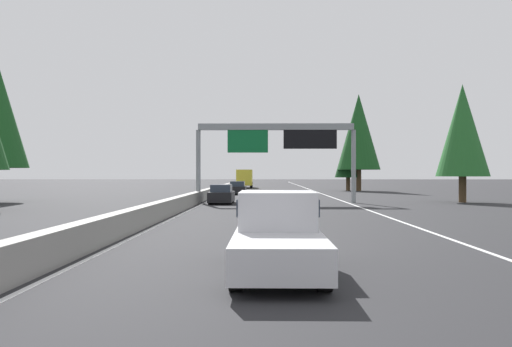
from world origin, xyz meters
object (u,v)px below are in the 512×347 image
at_px(box_truck_near_center, 245,178).
at_px(conifer_right_mid, 359,132).
at_px(sedan_mid_left, 222,195).
at_px(conifer_right_near, 463,131).
at_px(conifer_right_far, 348,154).
at_px(sedan_mid_center, 238,188).
at_px(pickup_far_center, 278,232).
at_px(sign_gantry_overhead, 278,140).

relative_size(box_truck_near_center, conifer_right_mid, 0.66).
bearing_deg(conifer_right_mid, sedan_mid_left, 152.66).
bearing_deg(box_truck_near_center, conifer_right_near, -156.49).
xyz_separation_m(box_truck_near_center, conifer_right_near, (-44.07, -19.17, 4.16)).
bearing_deg(conifer_right_far, conifer_right_near, -171.30).
height_order(sedan_mid_left, conifer_right_mid, conifer_right_mid).
bearing_deg(sedan_mid_left, sedan_mid_center, -0.93).
bearing_deg(sedan_mid_left, box_truck_near_center, -0.06).
bearing_deg(pickup_far_center, box_truck_near_center, 2.77).
xyz_separation_m(sedan_mid_center, conifer_right_near, (-16.56, -18.92, 5.09)).
relative_size(sign_gantry_overhead, conifer_right_far, 1.55).
xyz_separation_m(sign_gantry_overhead, box_truck_near_center, (44.87, 4.34, -3.38)).
xyz_separation_m(conifer_right_near, conifer_right_far, (29.96, 4.58, -0.79)).
height_order(sign_gantry_overhead, pickup_far_center, sign_gantry_overhead).
distance_m(sedan_mid_center, conifer_right_far, 20.08).
distance_m(sign_gantry_overhead, sedan_mid_center, 18.35).
height_order(sedan_mid_left, conifer_right_far, conifer_right_far).
bearing_deg(conifer_right_far, pickup_far_center, 169.78).
xyz_separation_m(sign_gantry_overhead, pickup_far_center, (-30.04, 0.72, -4.08)).
relative_size(sign_gantry_overhead, pickup_far_center, 2.26).
distance_m(sign_gantry_overhead, conifer_right_far, 32.42).
xyz_separation_m(sedan_mid_left, sedan_mid_center, (18.50, -0.30, 0.00)).
bearing_deg(sedan_mid_left, sign_gantry_overhead, -75.38).
bearing_deg(pickup_far_center, sedan_mid_center, 4.07).
height_order(sedan_mid_center, conifer_right_near, conifer_right_near).
height_order(sedan_mid_left, sedan_mid_center, same).
relative_size(pickup_far_center, conifer_right_near, 0.59).
relative_size(sign_gantry_overhead, conifer_right_mid, 0.98).
height_order(pickup_far_center, box_truck_near_center, box_truck_near_center).
xyz_separation_m(sedan_mid_center, conifer_right_far, (13.40, -14.33, 4.29)).
relative_size(box_truck_near_center, conifer_right_near, 0.89).
distance_m(sedan_mid_left, conifer_right_near, 19.97).
bearing_deg(sedan_mid_left, conifer_right_far, -24.64).
bearing_deg(conifer_right_near, box_truck_near_center, 23.51).
bearing_deg(pickup_far_center, sedan_mid_left, 7.24).
relative_size(sedan_mid_center, box_truck_near_center, 0.52).
xyz_separation_m(sign_gantry_overhead, conifer_right_near, (0.80, -14.83, 0.78)).
xyz_separation_m(pickup_far_center, conifer_right_far, (60.80, -10.96, 4.06)).
height_order(sedan_mid_center, conifer_right_far, conifer_right_far).
bearing_deg(conifer_right_mid, conifer_right_far, 45.34).
height_order(box_truck_near_center, conifer_right_near, conifer_right_near).
relative_size(pickup_far_center, conifer_right_mid, 0.43).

